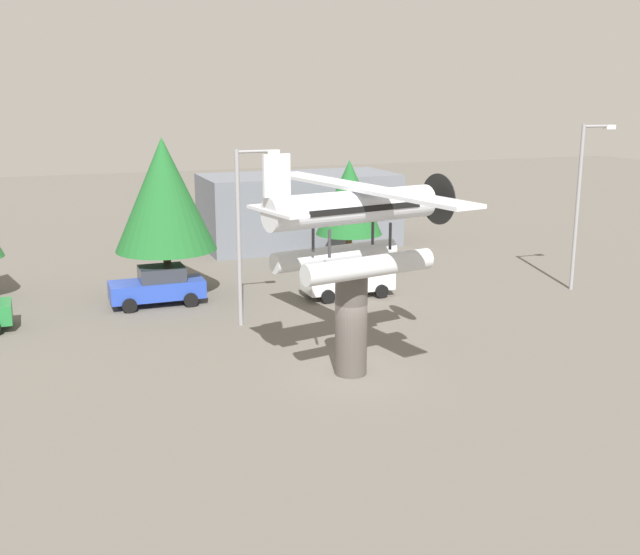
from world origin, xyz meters
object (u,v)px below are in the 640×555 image
at_px(streetlight_primary, 243,224).
at_px(storefront_building, 299,210).
at_px(display_pedestal, 351,323).
at_px(car_mid_blue, 158,286).
at_px(tree_east, 164,195).
at_px(car_far_white, 349,278).
at_px(floatplane_monument, 355,221).
at_px(streetlight_secondary, 582,195).
at_px(tree_center_back, 349,197).

distance_m(streetlight_primary, storefront_building, 17.15).
relative_size(display_pedestal, storefront_building, 0.30).
bearing_deg(car_mid_blue, tree_east, -118.74).
relative_size(streetlight_primary, storefront_building, 0.61).
xyz_separation_m(car_far_white, streetlight_primary, (-5.79, -2.71, 3.36)).
height_order(floatplane_monument, car_far_white, floatplane_monument).
distance_m(floatplane_monument, streetlight_secondary, 16.17).
bearing_deg(car_far_white, tree_east, -19.37).
xyz_separation_m(car_mid_blue, tree_center_back, (11.26, 4.57, 2.89)).
relative_size(car_mid_blue, storefront_building, 0.35).
bearing_deg(car_mid_blue, car_far_white, 169.33).
relative_size(display_pedestal, tree_center_back, 0.62).
height_order(floatplane_monument, streetlight_secondary, streetlight_secondary).
bearing_deg(floatplane_monument, car_far_white, 57.04).
height_order(car_far_white, storefront_building, storefront_building).
relative_size(streetlight_secondary, storefront_building, 0.67).
bearing_deg(car_mid_blue, streetlight_secondary, 167.57).
bearing_deg(car_far_white, storefront_building, -98.37).
xyz_separation_m(car_mid_blue, tree_east, (0.65, 1.19, 3.97)).
bearing_deg(display_pedestal, car_mid_blue, 113.24).
xyz_separation_m(floatplane_monument, car_far_white, (3.77, 9.47, -4.41)).
height_order(display_pedestal, streetlight_secondary, streetlight_secondary).
relative_size(floatplane_monument, tree_center_back, 1.79).
bearing_deg(floatplane_monument, tree_east, 97.88).
height_order(streetlight_primary, tree_east, tree_east).
bearing_deg(tree_center_back, streetlight_primary, -133.19).
bearing_deg(storefront_building, streetlight_primary, -116.61).
height_order(floatplane_monument, streetlight_primary, floatplane_monument).
xyz_separation_m(floatplane_monument, streetlight_secondary, (14.66, 6.79, -0.68)).
relative_size(floatplane_monument, tree_east, 1.40).
distance_m(streetlight_secondary, tree_east, 19.70).
bearing_deg(streetlight_secondary, display_pedestal, -155.26).
bearing_deg(streetlight_secondary, tree_center_back, 133.07).
xyz_separation_m(display_pedestal, streetlight_primary, (-1.88, 6.78, 2.43)).
height_order(car_mid_blue, streetlight_secondary, streetlight_secondary).
xyz_separation_m(display_pedestal, tree_east, (-4.13, 12.31, 3.04)).
bearing_deg(car_mid_blue, floatplane_monument, 113.84).
bearing_deg(floatplane_monument, streetlight_secondary, 13.62).
bearing_deg(floatplane_monument, storefront_building, 64.45).
relative_size(car_far_white, tree_east, 0.56).
distance_m(car_mid_blue, tree_center_back, 12.49).
bearing_deg(floatplane_monument, display_pedestal, -180.00).
height_order(car_far_white, tree_east, tree_east).
xyz_separation_m(display_pedestal, car_mid_blue, (-4.78, 11.13, -0.93)).
distance_m(display_pedestal, car_far_white, 10.30).
bearing_deg(streetlight_primary, floatplane_monument, -73.41).
relative_size(car_far_white, streetlight_secondary, 0.53).
bearing_deg(streetlight_primary, car_mid_blue, 123.64).
bearing_deg(display_pedestal, floatplane_monument, 11.22).
bearing_deg(display_pedestal, streetlight_secondary, 24.74).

